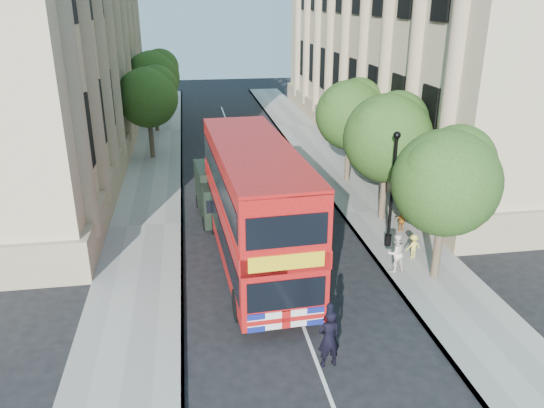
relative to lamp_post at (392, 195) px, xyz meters
name	(u,v)px	position (x,y,z in m)	size (l,w,h in m)	color
ground	(307,337)	(-5.00, -6.00, -2.51)	(120.00, 120.00, 0.00)	black
pavement_right	(373,212)	(0.75, 4.00, -2.45)	(3.50, 80.00, 0.12)	gray
pavement_left	(146,226)	(-10.75, 4.00, -2.45)	(3.50, 80.00, 0.12)	gray
building_right	(424,19)	(8.80, 18.00, 6.49)	(12.00, 38.00, 18.00)	#C6AF89
building_left	(20,21)	(-18.80, 18.00, 6.49)	(12.00, 38.00, 18.00)	#C6AF89
tree_right_near	(447,177)	(0.84, -2.97, 1.74)	(4.00, 4.00, 6.08)	#473828
tree_right_mid	(389,133)	(0.84, 3.03, 1.93)	(4.20, 4.20, 6.37)	#473828
tree_right_far	(351,111)	(0.84, 9.03, 1.80)	(4.00, 4.00, 6.15)	#473828
tree_left_far	(148,94)	(-10.96, 16.03, 1.93)	(4.00, 4.00, 6.30)	#473828
tree_left_back	(154,74)	(-10.96, 24.03, 2.20)	(4.20, 4.20, 6.65)	#473828
lamp_post	(392,195)	(0.00, 0.00, 0.00)	(0.32, 0.32, 5.16)	black
double_decker_bus	(255,203)	(-6.03, -0.73, 0.26)	(3.43, 10.97, 5.01)	#A50C0B
box_van	(217,194)	(-7.22, 4.72, -1.27)	(2.15, 4.55, 2.53)	black
police_constable	(329,338)	(-4.70, -7.47, -1.56)	(0.70, 0.46, 1.91)	black
woman_pedestrian	(396,253)	(-0.60, -2.33, -1.58)	(0.78, 0.61, 1.61)	white
child_a	(402,221)	(1.18, 1.35, -1.87)	(0.61, 0.26, 1.05)	#BF7221
child_b	(413,246)	(0.60, -1.31, -1.86)	(0.68, 0.39, 1.06)	#E4D14D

